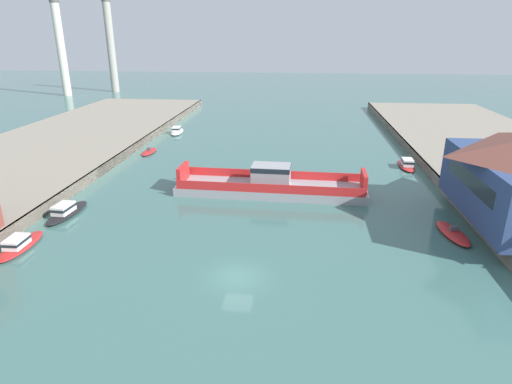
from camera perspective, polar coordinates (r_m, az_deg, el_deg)
The scene contains 10 objects.
ground_plane at distance 36.69m, azimuth -2.47°, elevation -11.23°, with size 400.00×400.00×0.00m, color #3D6660.
chain_ferry at distance 54.47m, azimuth 1.99°, elevation 0.93°, with size 24.08×6.61×3.75m.
moored_boat_near_left at distance 69.34m, azimuth 19.39°, elevation 3.53°, with size 2.44×6.75×1.40m.
moored_boat_near_right at distance 52.55m, azimuth -23.93°, elevation -2.31°, with size 2.73×7.35×1.46m.
moored_boat_mid_left at distance 89.94m, azimuth -10.44°, elevation 8.00°, with size 2.83×6.67×1.43m.
moored_boat_mid_right at distance 47.76m, azimuth 24.65°, elevation -4.97°, with size 2.86×6.26×1.06m.
moored_boat_far_left at distance 75.84m, azimuth -14.01°, elevation 5.23°, with size 1.90×5.29×0.94m.
moored_boat_far_right at distance 46.60m, azimuth -28.93°, elevation -6.07°, with size 2.32×6.63×1.30m.
smokestack_distant_a at distance 161.30m, azimuth -18.77°, elevation 18.35°, with size 2.80×2.80×31.00m.
smokestack_distant_b at distance 155.93m, azimuth -24.53°, elevation 17.42°, with size 2.81×2.81×30.01m.
Camera 1 is at (4.71, -30.92, 19.17)m, focal length 30.15 mm.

